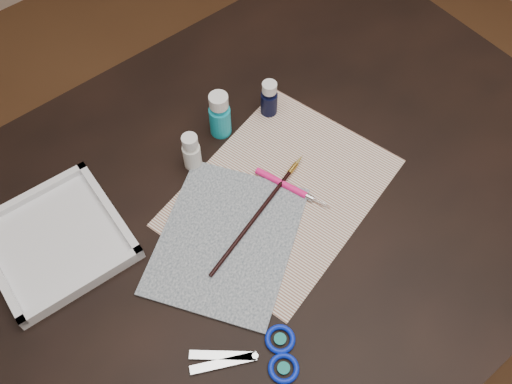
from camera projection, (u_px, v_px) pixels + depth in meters
ground at (256, 339)px, 1.65m from camera, size 3.50×3.50×0.02m
table at (256, 288)px, 1.33m from camera, size 1.30×0.90×0.75m
paper at (281, 192)px, 1.02m from camera, size 0.45×0.39×0.00m
canvas at (227, 240)px, 0.97m from camera, size 0.35×0.34×0.00m
paint_bottle_white at (191, 151)px, 1.02m from camera, size 0.04×0.04×0.08m
paint_bottle_cyan at (220, 114)px, 1.06m from camera, size 0.05×0.05×0.10m
paint_bottle_navy at (269, 98)px, 1.09m from camera, size 0.03×0.03×0.08m
paintbrush at (260, 211)px, 0.99m from camera, size 0.28×0.10×0.01m
craft_knife at (293, 189)px, 1.02m from camera, size 0.06×0.15×0.01m
scissors at (245, 362)px, 0.86m from camera, size 0.21×0.17×0.01m
palette_tray at (56, 240)px, 0.96m from camera, size 0.23×0.23×0.03m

